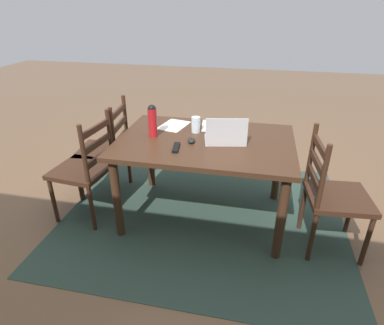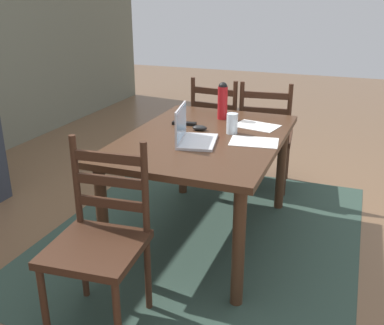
{
  "view_description": "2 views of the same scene",
  "coord_description": "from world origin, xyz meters",
  "px_view_note": "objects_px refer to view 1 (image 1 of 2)",
  "views": [
    {
      "loc": [
        -0.39,
        2.38,
        1.76
      ],
      "look_at": [
        0.09,
        0.1,
        0.58
      ],
      "focal_mm": 30.11,
      "sensor_mm": 36.0,
      "label": 1
    },
    {
      "loc": [
        -2.63,
        -0.91,
        1.61
      ],
      "look_at": [
        -0.11,
        0.05,
        0.59
      ],
      "focal_mm": 41.88,
      "sensor_mm": 36.0,
      "label": 2
    }
  ],
  "objects_px": {
    "dining_table": "(205,150)",
    "chair_right_far": "(85,169)",
    "laptop": "(226,136)",
    "drinking_glass": "(196,125)",
    "chair_right_near": "(106,150)",
    "computer_mouse": "(191,140)",
    "chair_left_far": "(333,196)",
    "water_bottle": "(152,120)",
    "tv_remote": "(176,148)"
  },
  "relations": [
    {
      "from": "computer_mouse",
      "to": "laptop",
      "type": "bearing_deg",
      "value": 177.52
    },
    {
      "from": "dining_table",
      "to": "chair_right_far",
      "type": "relative_size",
      "value": 1.5
    },
    {
      "from": "laptop",
      "to": "computer_mouse",
      "type": "xyz_separation_m",
      "value": [
        0.27,
        0.03,
        -0.04
      ]
    },
    {
      "from": "water_bottle",
      "to": "drinking_glass",
      "type": "distance_m",
      "value": 0.37
    },
    {
      "from": "dining_table",
      "to": "water_bottle",
      "type": "distance_m",
      "value": 0.49
    },
    {
      "from": "laptop",
      "to": "chair_right_near",
      "type": "bearing_deg",
      "value": -11.55
    },
    {
      "from": "chair_right_far",
      "to": "drinking_glass",
      "type": "bearing_deg",
      "value": -158.45
    },
    {
      "from": "laptop",
      "to": "drinking_glass",
      "type": "relative_size",
      "value": 2.65
    },
    {
      "from": "laptop",
      "to": "tv_remote",
      "type": "xyz_separation_m",
      "value": [
        0.36,
        0.18,
        -0.05
      ]
    },
    {
      "from": "chair_right_near",
      "to": "computer_mouse",
      "type": "relative_size",
      "value": 9.5
    },
    {
      "from": "chair_right_near",
      "to": "chair_left_far",
      "type": "xyz_separation_m",
      "value": [
        -2.0,
        0.4,
        0.0
      ]
    },
    {
      "from": "chair_right_near",
      "to": "chair_left_far",
      "type": "relative_size",
      "value": 1.0
    },
    {
      "from": "chair_right_far",
      "to": "laptop",
      "type": "distance_m",
      "value": 1.23
    },
    {
      "from": "computer_mouse",
      "to": "chair_left_far",
      "type": "bearing_deg",
      "value": 163.58
    },
    {
      "from": "chair_left_far",
      "to": "drinking_glass",
      "type": "distance_m",
      "value": 1.21
    },
    {
      "from": "water_bottle",
      "to": "computer_mouse",
      "type": "bearing_deg",
      "value": 170.67
    },
    {
      "from": "chair_right_far",
      "to": "tv_remote",
      "type": "relative_size",
      "value": 5.59
    },
    {
      "from": "chair_right_near",
      "to": "drinking_glass",
      "type": "bearing_deg",
      "value": 176.78
    },
    {
      "from": "chair_right_near",
      "to": "water_bottle",
      "type": "relative_size",
      "value": 3.51
    },
    {
      "from": "dining_table",
      "to": "chair_left_far",
      "type": "height_order",
      "value": "chair_left_far"
    },
    {
      "from": "chair_right_far",
      "to": "chair_left_far",
      "type": "bearing_deg",
      "value": -179.98
    },
    {
      "from": "chair_left_far",
      "to": "chair_right_far",
      "type": "relative_size",
      "value": 1.0
    },
    {
      "from": "drinking_glass",
      "to": "computer_mouse",
      "type": "bearing_deg",
      "value": 92.24
    },
    {
      "from": "dining_table",
      "to": "chair_left_far",
      "type": "distance_m",
      "value": 1.04
    },
    {
      "from": "dining_table",
      "to": "water_bottle",
      "type": "relative_size",
      "value": 5.26
    },
    {
      "from": "chair_right_far",
      "to": "computer_mouse",
      "type": "xyz_separation_m",
      "value": [
        -0.9,
        -0.13,
        0.3
      ]
    },
    {
      "from": "dining_table",
      "to": "chair_right_near",
      "type": "bearing_deg",
      "value": -11.37
    },
    {
      "from": "dining_table",
      "to": "drinking_glass",
      "type": "height_order",
      "value": "drinking_glass"
    },
    {
      "from": "water_bottle",
      "to": "chair_left_far",
      "type": "bearing_deg",
      "value": 172.7
    },
    {
      "from": "chair_right_far",
      "to": "computer_mouse",
      "type": "distance_m",
      "value": 0.96
    },
    {
      "from": "drinking_glass",
      "to": "chair_right_far",
      "type": "bearing_deg",
      "value": 21.55
    },
    {
      "from": "drinking_glass",
      "to": "computer_mouse",
      "type": "distance_m",
      "value": 0.23
    },
    {
      "from": "laptop",
      "to": "water_bottle",
      "type": "height_order",
      "value": "water_bottle"
    },
    {
      "from": "laptop",
      "to": "computer_mouse",
      "type": "height_order",
      "value": "laptop"
    },
    {
      "from": "chair_right_near",
      "to": "chair_right_far",
      "type": "xyz_separation_m",
      "value": [
        -0.0,
        0.4,
        0.0
      ]
    },
    {
      "from": "computer_mouse",
      "to": "tv_remote",
      "type": "relative_size",
      "value": 0.59
    },
    {
      "from": "drinking_glass",
      "to": "chair_right_near",
      "type": "bearing_deg",
      "value": -3.22
    },
    {
      "from": "tv_remote",
      "to": "laptop",
      "type": "bearing_deg",
      "value": -160.71
    },
    {
      "from": "chair_left_far",
      "to": "drinking_glass",
      "type": "relative_size",
      "value": 7.06
    },
    {
      "from": "drinking_glass",
      "to": "dining_table",
      "type": "bearing_deg",
      "value": 125.83
    },
    {
      "from": "dining_table",
      "to": "chair_right_near",
      "type": "xyz_separation_m",
      "value": [
        1.0,
        -0.2,
        -0.19
      ]
    },
    {
      "from": "chair_right_near",
      "to": "drinking_glass",
      "type": "height_order",
      "value": "chair_right_near"
    },
    {
      "from": "chair_left_far",
      "to": "water_bottle",
      "type": "distance_m",
      "value": 1.51
    },
    {
      "from": "chair_right_near",
      "to": "computer_mouse",
      "type": "distance_m",
      "value": 0.99
    },
    {
      "from": "dining_table",
      "to": "computer_mouse",
      "type": "xyz_separation_m",
      "value": [
        0.1,
        0.07,
        0.11
      ]
    },
    {
      "from": "chair_right_near",
      "to": "chair_left_far",
      "type": "bearing_deg",
      "value": 168.66
    },
    {
      "from": "chair_right_far",
      "to": "laptop",
      "type": "relative_size",
      "value": 2.66
    },
    {
      "from": "tv_remote",
      "to": "water_bottle",
      "type": "bearing_deg",
      "value": -47.07
    },
    {
      "from": "chair_left_far",
      "to": "chair_right_far",
      "type": "height_order",
      "value": "same"
    },
    {
      "from": "tv_remote",
      "to": "computer_mouse",
      "type": "bearing_deg",
      "value": -128.71
    }
  ]
}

